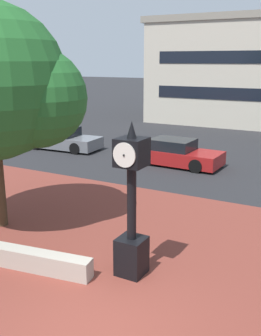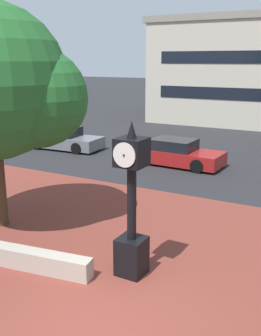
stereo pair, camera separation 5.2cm
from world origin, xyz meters
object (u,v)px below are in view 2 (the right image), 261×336
object	(u,v)px
street_clock	(132,211)
car_street_near	(64,139)
car_street_far	(177,153)
plaza_tree	(1,86)

from	to	relation	value
street_clock	car_street_near	size ratio (longest dim) A/B	0.83
car_street_near	car_street_far	xyz separation A→B (m)	(7.19, -0.29, 0.00)
car_street_near	plaza_tree	bearing A→B (deg)	26.55
street_clock	car_street_near	bearing A→B (deg)	134.93
street_clock	plaza_tree	world-z (taller)	plaza_tree
car_street_near	car_street_far	bearing A→B (deg)	84.87
street_clock	car_street_far	xyz separation A→B (m)	(-3.00, 10.23, -1.05)
plaza_tree	car_street_far	xyz separation A→B (m)	(1.73, 9.40, -3.74)
car_street_near	car_street_far	size ratio (longest dim) A/B	1.00
car_street_near	car_street_far	distance (m)	7.19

